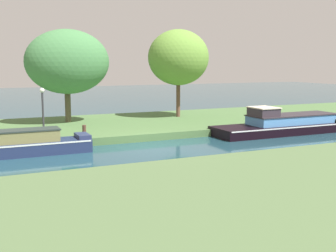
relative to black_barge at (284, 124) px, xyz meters
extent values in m
plane|color=#1E424F|center=(-8.80, -1.20, -0.53)|extent=(120.00, 120.00, 0.00)
cube|color=#4A6D3C|center=(-8.80, 5.80, -0.33)|extent=(72.00, 10.00, 0.40)
cube|color=#4E673E|center=(-8.80, -10.20, -0.33)|extent=(72.00, 10.00, 0.40)
cube|color=black|center=(-0.25, 0.00, -0.25)|extent=(8.72, 2.38, 0.56)
cube|color=silver|center=(-0.25, 0.00, -0.01)|extent=(8.55, 2.41, 0.07)
cube|color=#518ECF|center=(0.60, 0.00, 0.28)|extent=(5.63, 1.81, 0.51)
cube|color=#2F282E|center=(0.60, 0.00, 0.57)|extent=(5.73, 1.90, 0.06)
cube|color=#352B35|center=(-1.57, 0.00, 0.80)|extent=(1.30, 1.52, 0.52)
cube|color=beige|center=(-1.57, 0.00, 1.09)|extent=(1.40, 1.62, 0.06)
cube|color=black|center=(3.64, 0.00, 0.15)|extent=(0.94, 2.00, 0.23)
cube|color=#1F2B4F|center=(-15.15, 0.00, -0.22)|extent=(6.42, 1.43, 0.60)
cube|color=silver|center=(-15.15, 0.00, 0.04)|extent=(6.29, 1.46, 0.07)
cube|color=olive|center=(-15.58, 0.00, 0.34)|extent=(4.37, 1.09, 0.52)
cube|color=#2A332F|center=(-15.58, 0.00, 0.63)|extent=(4.47, 1.15, 0.06)
cube|color=navy|center=(-12.23, 0.00, 0.17)|extent=(0.59, 1.20, 0.20)
cylinder|color=brown|center=(-11.39, 7.41, 1.25)|extent=(0.37, 0.37, 2.76)
ellipsoid|color=#447D47|center=(-11.39, 7.04, 3.74)|extent=(5.28, 3.73, 4.03)
cylinder|color=brown|center=(-3.66, 7.06, 1.43)|extent=(0.28, 0.28, 3.11)
ellipsoid|color=olive|center=(-3.66, 7.03, 4.05)|extent=(4.32, 4.01, 3.88)
cylinder|color=#333338|center=(-13.73, 2.13, 1.02)|extent=(0.10, 0.10, 2.29)
sphere|color=white|center=(-13.73, 2.13, 2.28)|extent=(0.24, 0.24, 0.24)
cylinder|color=#4F3328|center=(-11.80, 1.43, 0.18)|extent=(0.19, 0.19, 0.61)
camera|label=1|loc=(-16.97, -20.16, 3.61)|focal=45.71mm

